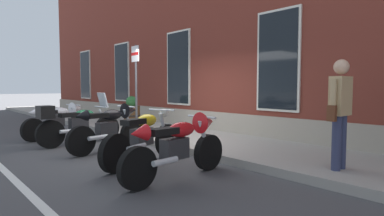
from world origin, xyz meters
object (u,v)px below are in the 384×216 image
motorcycle_white_sport (60,119)px  pedestrian_tan_coat (340,108)px  parking_sign (136,76)px  motorcycle_green_touring (76,123)px  motorcycle_yellow_naked (144,137)px  barrel_planter (132,112)px  motorcycle_red_sport (181,143)px  motorcycle_black_sport (111,126)px

motorcycle_white_sport → pedestrian_tan_coat: (7.01, 1.92, 0.57)m
parking_sign → motorcycle_white_sport: bearing=-130.7°
motorcycle_green_touring → parking_sign: 2.09m
motorcycle_white_sport → motorcycle_green_touring: size_ratio=0.93×
motorcycle_yellow_naked → barrel_planter: (-4.40, 2.32, 0.09)m
motorcycle_red_sport → pedestrian_tan_coat: (1.68, 1.83, 0.56)m
motorcycle_green_touring → barrel_planter: 3.06m
motorcycle_white_sport → parking_sign: 2.49m
motorcycle_black_sport → motorcycle_red_sport: size_ratio=0.94×
motorcycle_green_touring → motorcycle_black_sport: size_ratio=1.09×
motorcycle_red_sport → pedestrian_tan_coat: pedestrian_tan_coat is taller
motorcycle_black_sport → pedestrian_tan_coat: (4.36, 1.67, 0.54)m
motorcycle_red_sport → pedestrian_tan_coat: 2.54m
motorcycle_yellow_naked → barrel_planter: 4.98m
motorcycle_red_sport → parking_sign: 4.37m
motorcycle_white_sport → motorcycle_yellow_naked: 4.13m
motorcycle_green_touring → pedestrian_tan_coat: bearing=19.4°
motorcycle_black_sport → motorcycle_red_sport: bearing=-3.4°
pedestrian_tan_coat → motorcycle_black_sport: bearing=-159.0°
motorcycle_black_sport → barrel_planter: (-2.93, 2.26, 0.01)m
motorcycle_yellow_naked → motorcycle_red_sport: 1.21m
motorcycle_white_sport → motorcycle_green_touring: (1.39, -0.06, -0.00)m
motorcycle_yellow_naked → barrel_planter: size_ratio=2.14×
pedestrian_tan_coat → parking_sign: bearing=-177.3°
motorcycle_white_sport → pedestrian_tan_coat: pedestrian_tan_coat is taller
motorcycle_black_sport → barrel_planter: bearing=142.3°
motorcycle_white_sport → parking_sign: bearing=49.3°
pedestrian_tan_coat → barrel_planter: pedestrian_tan_coat is taller
motorcycle_green_touring → barrel_planter: (-1.67, 2.57, 0.04)m
motorcycle_black_sport → parking_sign: 2.20m
motorcycle_black_sport → motorcycle_green_touring: bearing=-166.3°
motorcycle_white_sport → motorcycle_black_sport: size_ratio=1.01×
parking_sign → barrel_planter: parking_sign is taller
motorcycle_yellow_naked → barrel_planter: barrel_planter is taller
motorcycle_white_sport → motorcycle_black_sport: 2.66m
motorcycle_white_sport → motorcycle_red_sport: (5.33, 0.09, 0.01)m
motorcycle_green_touring → parking_sign: parking_sign is taller
motorcycle_white_sport → pedestrian_tan_coat: size_ratio=1.17×
barrel_planter → parking_sign: bearing=-26.7°
motorcycle_green_touring → pedestrian_tan_coat: (5.62, 1.98, 0.58)m
motorcycle_green_touring → motorcycle_red_sport: 3.94m
motorcycle_green_touring → pedestrian_tan_coat: size_ratio=1.26×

